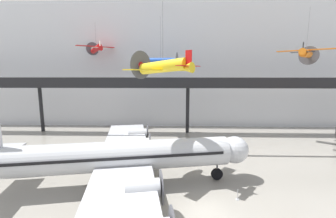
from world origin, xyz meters
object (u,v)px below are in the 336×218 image
(suspended_plane_blue_trainer, at_px, (160,61))
(suspended_plane_yellow_lowwing, at_px, (163,67))
(stanchion_barrier, at_px, (238,196))
(suspended_plane_orange_highwing, at_px, (306,53))
(suspended_plane_red_highwing, at_px, (96,49))
(airliner_silver_main, at_px, (115,157))

(suspended_plane_blue_trainer, height_order, suspended_plane_yellow_lowwing, suspended_plane_blue_trainer)
(stanchion_barrier, bearing_deg, suspended_plane_orange_highwing, 49.59)
(stanchion_barrier, bearing_deg, suspended_plane_red_highwing, 129.42)
(suspended_plane_red_highwing, height_order, stanchion_barrier, suspended_plane_red_highwing)
(stanchion_barrier, bearing_deg, suspended_plane_blue_trainer, 111.57)
(airliner_silver_main, xyz_separation_m, suspended_plane_red_highwing, (-10.16, 25.29, 13.72))
(suspended_plane_blue_trainer, relative_size, suspended_plane_yellow_lowwing, 0.87)
(suspended_plane_yellow_lowwing, distance_m, stanchion_barrier, 14.99)
(airliner_silver_main, xyz_separation_m, suspended_plane_blue_trainer, (3.51, 20.15, 10.87))
(suspended_plane_orange_highwing, distance_m, suspended_plane_yellow_lowwing, 26.07)
(suspended_plane_yellow_lowwing, xyz_separation_m, stanchion_barrier, (7.34, -4.32, -12.33))
(suspended_plane_red_highwing, xyz_separation_m, suspended_plane_orange_highwing, (37.40, -9.72, -1.89))
(suspended_plane_blue_trainer, height_order, suspended_plane_red_highwing, suspended_plane_red_highwing)
(suspended_plane_orange_highwing, xyz_separation_m, suspended_plane_yellow_lowwing, (-22.30, -13.26, -2.53))
(airliner_silver_main, height_order, suspended_plane_red_highwing, suspended_plane_red_highwing)
(airliner_silver_main, height_order, suspended_plane_yellow_lowwing, suspended_plane_yellow_lowwing)
(suspended_plane_orange_highwing, bearing_deg, airliner_silver_main, 156.73)
(suspended_plane_blue_trainer, distance_m, suspended_plane_red_highwing, 14.89)
(airliner_silver_main, relative_size, suspended_plane_blue_trainer, 3.66)
(suspended_plane_orange_highwing, distance_m, stanchion_barrier, 27.45)
(suspended_plane_blue_trainer, xyz_separation_m, suspended_plane_orange_highwing, (23.72, -4.59, 0.97))
(suspended_plane_red_highwing, bearing_deg, suspended_plane_yellow_lowwing, 178.95)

